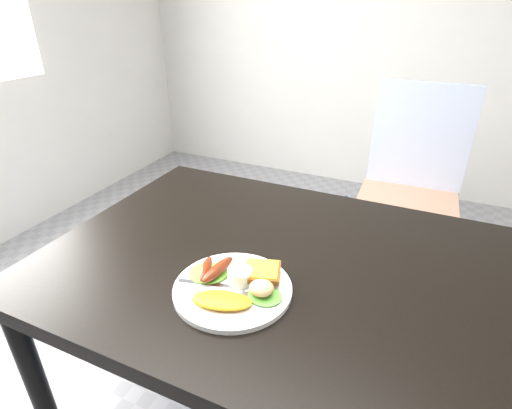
{
  "coord_description": "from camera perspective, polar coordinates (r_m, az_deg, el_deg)",
  "views": [
    {
      "loc": [
        0.24,
        -0.74,
        1.31
      ],
      "look_at": [
        -0.09,
        -0.03,
        0.9
      ],
      "focal_mm": 28.0,
      "sensor_mm": 36.0,
      "label": 1
    }
  ],
  "objects": [
    {
      "name": "sausage_b",
      "position": [
        0.88,
        -5.45,
        -9.19
      ],
      "size": [
        0.04,
        0.11,
        0.03
      ],
      "primitive_type": "ellipsoid",
      "rotation": [
        0.0,
        0.0,
        -0.14
      ],
      "color": "#6B2B0C",
      "rests_on": "lettuce_left"
    },
    {
      "name": "ramekin",
      "position": [
        0.86,
        -2.3,
        -10.18
      ],
      "size": [
        0.07,
        0.07,
        0.03
      ],
      "primitive_type": "cylinder",
      "rotation": [
        0.0,
        0.0,
        0.24
      ],
      "color": "white",
      "rests_on": "plate"
    },
    {
      "name": "potato_salad",
      "position": [
        0.82,
        0.78,
        -11.84
      ],
      "size": [
        0.06,
        0.06,
        0.03
      ],
      "primitive_type": "ellipsoid",
      "rotation": [
        0.0,
        0.0,
        0.23
      ],
      "color": "beige",
      "rests_on": "lettuce_right"
    },
    {
      "name": "person",
      "position": [
        1.55,
        9.76,
        4.99
      ],
      "size": [
        0.56,
        0.4,
        1.45
      ],
      "primitive_type": "imported",
      "rotation": [
        0.0,
        0.0,
        3.04
      ],
      "color": "navy",
      "rests_on": "ground"
    },
    {
      "name": "lettuce_right",
      "position": [
        0.84,
        1.28,
        -12.9
      ],
      "size": [
        0.07,
        0.07,
        0.01
      ],
      "primitive_type": "ellipsoid",
      "rotation": [
        0.0,
        0.0,
        -0.0
      ],
      "color": "#318A25",
      "rests_on": "plate"
    },
    {
      "name": "omelette",
      "position": [
        0.82,
        -4.96,
        -13.47
      ],
      "size": [
        0.13,
        0.09,
        0.02
      ],
      "primitive_type": "ellipsoid",
      "rotation": [
        0.0,
        0.0,
        0.27
      ],
      "color": "yellow",
      "rests_on": "plate"
    },
    {
      "name": "toast_a",
      "position": [
        0.89,
        0.55,
        -9.74
      ],
      "size": [
        0.07,
        0.07,
        0.01
      ],
      "primitive_type": "cube",
      "rotation": [
        0.0,
        0.0,
        -0.01
      ],
      "color": "olive",
      "rests_on": "plate"
    },
    {
      "name": "dining_table",
      "position": [
        0.97,
        5.54,
        -9.23
      ],
      "size": [
        1.2,
        0.8,
        0.04
      ],
      "primitive_type": "cube",
      "color": "black",
      "rests_on": "ground"
    },
    {
      "name": "fork",
      "position": [
        0.87,
        -6.43,
        -11.32
      ],
      "size": [
        0.15,
        0.05,
        0.0
      ],
      "primitive_type": "cube",
      "rotation": [
        0.0,
        0.0,
        0.23
      ],
      "color": "#ADAFB7",
      "rests_on": "plate"
    },
    {
      "name": "sausage_a",
      "position": [
        0.89,
        -7.17,
        -9.07
      ],
      "size": [
        0.05,
        0.09,
        0.02
      ],
      "primitive_type": "ellipsoid",
      "rotation": [
        0.0,
        0.0,
        0.31
      ],
      "color": "maroon",
      "rests_on": "lettuce_left"
    },
    {
      "name": "dining_chair",
      "position": [
        1.98,
        20.64,
        -0.15
      ],
      "size": [
        0.46,
        0.46,
        0.05
      ],
      "primitive_type": "cube",
      "rotation": [
        0.0,
        0.0,
        0.04
      ],
      "color": "tan",
      "rests_on": "ground"
    },
    {
      "name": "lettuce_left",
      "position": [
        0.9,
        -6.82,
        -9.66
      ],
      "size": [
        0.11,
        0.11,
        0.01
      ],
      "primitive_type": "ellipsoid",
      "rotation": [
        0.0,
        0.0,
        0.42
      ],
      "color": "#46912B",
      "rests_on": "plate"
    },
    {
      "name": "toast_b",
      "position": [
        0.87,
        0.93,
        -9.58
      ],
      "size": [
        0.09,
        0.09,
        0.01
      ],
      "primitive_type": "cube",
      "rotation": [
        0.0,
        0.0,
        0.31
      ],
      "color": "brown",
      "rests_on": "toast_a"
    },
    {
      "name": "plate",
      "position": [
        0.87,
        -3.35,
        -11.94
      ],
      "size": [
        0.25,
        0.25,
        0.01
      ],
      "primitive_type": "cylinder",
      "color": "white",
      "rests_on": "dining_table"
    }
  ]
}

